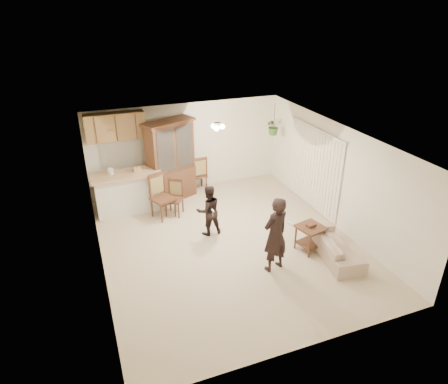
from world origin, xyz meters
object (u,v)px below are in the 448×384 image
object	(u,v)px
china_hutch	(171,162)
chair_bar	(163,205)
sofa	(336,241)
chair_hutch_left	(174,205)
side_table	(310,238)
adult	(276,231)
child	(208,208)
chair_hutch_right	(198,180)

from	to	relation	value
china_hutch	chair_bar	size ratio (longest dim) A/B	1.93
sofa	chair_hutch_left	size ratio (longest dim) A/B	2.01
sofa	side_table	size ratio (longest dim) A/B	2.85
sofa	adult	distance (m)	1.54
child	chair_bar	xyz separation A→B (m)	(-0.81, 1.17, -0.35)
sofa	chair_hutch_left	distance (m)	4.11
child	china_hutch	distance (m)	2.19
sofa	chair_bar	xyz separation A→B (m)	(-3.05, 3.01, -0.04)
chair_hutch_left	chair_hutch_right	xyz separation A→B (m)	(1.00, 1.19, 0.04)
chair_hutch_left	adult	bearing A→B (deg)	-32.25
side_table	chair_hutch_left	world-z (taller)	chair_hutch_left
china_hutch	chair_hutch_right	xyz separation A→B (m)	(0.82, 0.27, -0.80)
china_hutch	child	bearing A→B (deg)	-103.86
adult	chair_bar	size ratio (longest dim) A/B	1.57
chair_bar	chair_hutch_right	distance (m)	1.77
china_hutch	chair_hutch_right	world-z (taller)	china_hutch
side_table	chair_bar	size ratio (longest dim) A/B	0.57
sofa	side_table	world-z (taller)	sofa
chair_bar	adult	bearing A→B (deg)	-83.75
china_hutch	side_table	distance (m)	4.26
sofa	china_hutch	size ratio (longest dim) A/B	0.84
china_hutch	side_table	world-z (taller)	china_hutch
sofa	chair_hutch_left	xyz separation A→B (m)	(-2.76, 3.04, -0.10)
chair_hutch_left	chair_hutch_right	distance (m)	1.55
sofa	chair_hutch_right	world-z (taller)	chair_hutch_right
chair_bar	chair_hutch_left	size ratio (longest dim) A/B	1.23
adult	child	distance (m)	1.96
child	side_table	bearing A→B (deg)	140.61
side_table	child	bearing A→B (deg)	142.00
adult	side_table	size ratio (longest dim) A/B	2.74
side_table	chair_hutch_right	size ratio (longest dim) A/B	0.62
side_table	chair_bar	bearing A→B (deg)	135.56
adult	chair_bar	world-z (taller)	adult
chair_hutch_right	chair_hutch_left	bearing A→B (deg)	46.74
adult	chair_hutch_right	distance (m)	4.22
adult	chair_hutch_left	bearing A→B (deg)	-81.42
chair_hutch_right	sofa	bearing A→B (deg)	109.49
adult	china_hutch	world-z (taller)	china_hutch
child	side_table	world-z (taller)	child
adult	china_hutch	xyz separation A→B (m)	(-1.14, 3.90, 0.20)
child	side_table	distance (m)	2.38
child	side_table	size ratio (longest dim) A/B	2.05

